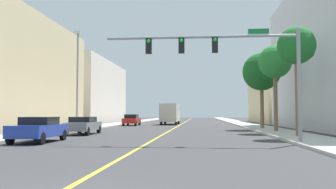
# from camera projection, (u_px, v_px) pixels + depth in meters

# --- Properties ---
(ground) EXTENTS (192.00, 192.00, 0.00)m
(ground) POSITION_uv_depth(u_px,v_px,m) (179.00, 125.00, 47.62)
(ground) COLOR #38383A
(sidewalk_left) EXTENTS (3.33, 168.00, 0.15)m
(sidewalk_left) POSITION_uv_depth(u_px,v_px,m) (112.00, 125.00, 48.46)
(sidewalk_left) COLOR #B2ADA3
(sidewalk_left) RESTS_ON ground
(sidewalk_right) EXTENTS (3.33, 168.00, 0.15)m
(sidewalk_right) POSITION_uv_depth(u_px,v_px,m) (249.00, 125.00, 46.78)
(sidewalk_right) COLOR beige
(sidewalk_right) RESTS_ON ground
(lane_marking_center) EXTENTS (0.16, 144.00, 0.01)m
(lane_marking_center) POSITION_uv_depth(u_px,v_px,m) (179.00, 125.00, 47.62)
(lane_marking_center) COLOR yellow
(lane_marking_center) RESTS_ON ground
(building_left_far) EXTENTS (14.10, 23.82, 10.69)m
(building_left_far) POSITION_uv_depth(u_px,v_px,m) (73.00, 92.00, 62.91)
(building_left_far) COLOR silver
(building_left_far) RESTS_ON ground
(building_right_far) EXTENTS (12.56, 22.34, 7.85)m
(building_right_far) POSITION_uv_depth(u_px,v_px,m) (293.00, 100.00, 61.80)
(building_right_far) COLOR beige
(building_right_far) RESTS_ON ground
(traffic_signal_mast) EXTENTS (10.42, 0.36, 5.98)m
(traffic_signal_mast) POSITION_uv_depth(u_px,v_px,m) (230.00, 56.00, 18.99)
(traffic_signal_mast) COLOR gray
(traffic_signal_mast) RESTS_ON sidewalk_right
(street_lamp) EXTENTS (0.56, 0.28, 8.86)m
(street_lamp) POSITION_uv_depth(u_px,v_px,m) (77.00, 75.00, 31.66)
(street_lamp) COLOR gray
(street_lamp) RESTS_ON sidewalk_left
(palm_near) EXTENTS (2.50, 2.50, 7.19)m
(palm_near) POSITION_uv_depth(u_px,v_px,m) (296.00, 47.00, 23.37)
(palm_near) COLOR brown
(palm_near) RESTS_ON sidewalk_right
(palm_mid) EXTENTS (2.77, 2.77, 7.16)m
(palm_mid) POSITION_uv_depth(u_px,v_px,m) (275.00, 63.00, 29.48)
(palm_mid) COLOR brown
(palm_mid) RESTS_ON sidewalk_right
(palm_far) EXTENTS (3.79, 3.79, 7.54)m
(palm_far) POSITION_uv_depth(u_px,v_px,m) (261.00, 72.00, 35.59)
(palm_far) COLOR brown
(palm_far) RESTS_ON sidewalk_right
(car_gray) EXTENTS (1.96, 4.55, 1.35)m
(car_gray) POSITION_uv_depth(u_px,v_px,m) (83.00, 125.00, 27.20)
(car_gray) COLOR slate
(car_gray) RESTS_ON ground
(car_blue) EXTENTS (1.97, 4.24, 1.41)m
(car_blue) POSITION_uv_depth(u_px,v_px,m) (39.00, 129.00, 19.73)
(car_blue) COLOR #1E389E
(car_blue) RESTS_ON ground
(car_red) EXTENTS (1.86, 4.15, 1.49)m
(car_red) POSITION_uv_depth(u_px,v_px,m) (132.00, 120.00, 47.03)
(car_red) COLOR red
(car_red) RESTS_ON ground
(delivery_truck) EXTENTS (2.46, 7.77, 2.99)m
(delivery_truck) POSITION_uv_depth(u_px,v_px,m) (170.00, 114.00, 52.00)
(delivery_truck) COLOR silver
(delivery_truck) RESTS_ON ground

